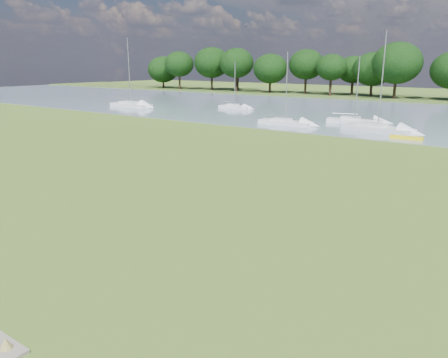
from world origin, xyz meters
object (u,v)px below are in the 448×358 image
Objects in this scene: sailboat_8 at (354,119)px; sailboat_4 at (130,104)px; sailboat_5 at (285,121)px; sailboat_2 at (234,106)px; kayak at (406,138)px; sailboat_1 at (377,127)px.

sailboat_4 is at bearing 169.63° from sailboat_8.
sailboat_4 reaches higher than sailboat_5.
sailboat_2 is at bearing 25.74° from sailboat_4.
sailboat_8 is (-7.49, 7.73, 0.28)m from kayak.
sailboat_5 reaches higher than sailboat_2.
sailboat_1 is 1.24× the size of sailboat_5.
sailboat_8 is at bearing 43.26° from sailboat_5.
sailboat_2 is at bearing 141.61° from sailboat_5.
sailboat_8 is (34.32, 1.96, -0.09)m from sailboat_4.
sailboat_5 is (28.47, -3.71, -0.12)m from sailboat_4.
sailboat_2 is at bearing 169.18° from sailboat_1.
sailboat_4 is (-38.26, 2.74, 0.03)m from sailboat_1.
sailboat_2 is (-23.70, 9.72, -0.06)m from sailboat_1.
sailboat_1 reaches higher than sailboat_5.
sailboat_1 is at bearing 138.63° from kayak.
sailboat_5 is at bearing -7.26° from sailboat_4.
sailboat_2 is 20.38m from sailboat_8.
sailboat_1 reaches higher than sailboat_2.
sailboat_5 is (-9.79, -0.96, -0.08)m from sailboat_1.
sailboat_1 is 1.43× the size of sailboat_2.
sailboat_4 is 28.71m from sailboat_5.
sailboat_5 is at bearing -162.91° from sailboat_1.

